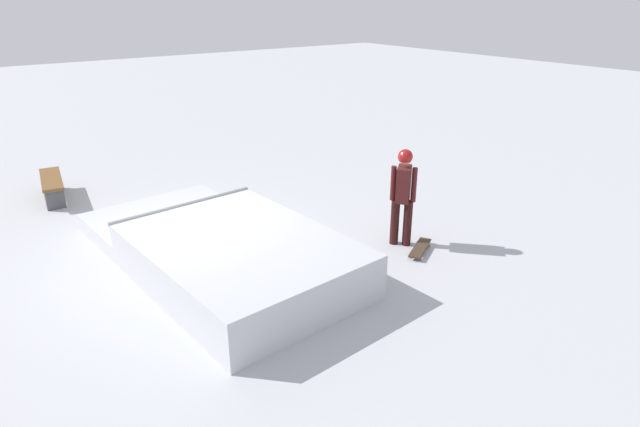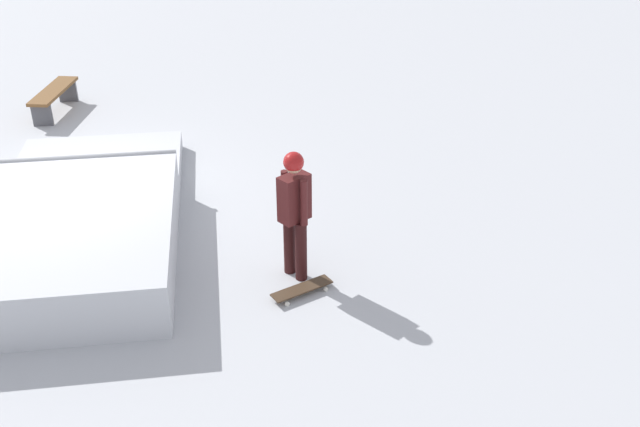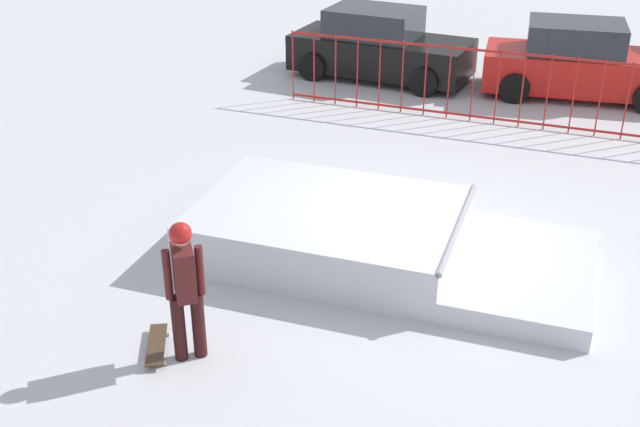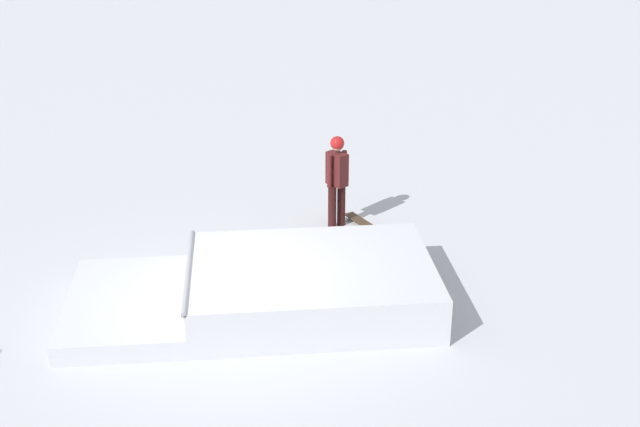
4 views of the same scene
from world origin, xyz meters
name	(u,v)px [view 1 (image 1 of 4)]	position (x,y,z in m)	size (l,w,h in m)	color
ground_plane	(183,256)	(0.00, 0.00, 0.00)	(60.00, 60.00, 0.00)	#B7BABF
skate_ramp	(225,251)	(-0.85, -0.37, 0.32)	(5.57, 2.97, 0.74)	silver
skater	(403,190)	(-1.84, -3.27, 1.01)	(0.41, 0.43, 1.73)	black
skateboard	(420,248)	(-2.27, -3.32, 0.08)	(0.56, 0.80, 0.09)	#3F2D1E
park_bench	(52,183)	(4.17, 1.16, 0.36)	(1.64, 0.62, 0.48)	brown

